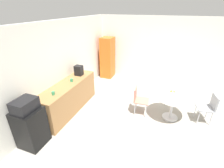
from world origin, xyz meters
The scene contains 15 objects.
ground_plane centered at (0.00, 0.00, 0.00)m, with size 6.00×6.00×0.00m, color #9E998E.
wall_back centered at (0.00, 3.00, 1.30)m, with size 6.00×0.10×2.60m, color white.
wall_side_right centered at (3.00, 0.00, 1.30)m, with size 0.10×6.00×2.60m, color white.
counter_block centered at (-0.35, 2.65, 0.45)m, with size 2.26×0.60×0.90m, color #9E7042.
mini_fridge centered at (-1.83, 2.65, 0.47)m, with size 0.54×0.54×0.93m, color black.
microwave centered at (-1.83, 2.65, 1.06)m, with size 0.48×0.38×0.26m, color black.
locker_cabinet centered at (2.55, 2.55, 0.87)m, with size 0.60×0.50×1.75m, color orange.
round_table centered at (0.31, -0.29, 0.59)m, with size 1.06×1.06×0.74m.
chair_gray centered at (0.49, -1.23, 0.52)m, with size 0.49×0.49×0.83m.
chair_coral centered at (0.23, 0.65, 0.52)m, with size 0.45×0.45×0.83m.
fruit_bowl centered at (0.36, -0.26, 0.77)m, with size 0.28×0.28×0.11m.
mug_white centered at (0.41, 2.67, 0.95)m, with size 0.13×0.08×0.09m.
mug_green centered at (-0.19, 2.59, 0.95)m, with size 0.13×0.08×0.09m.
mug_red centered at (-1.03, 2.59, 0.95)m, with size 0.13×0.08×0.09m.
coffee_maker centered at (0.33, 2.65, 1.06)m, with size 0.20×0.24×0.32m, color black.
Camera 1 is at (-3.86, -0.06, 2.94)m, focal length 26.05 mm.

